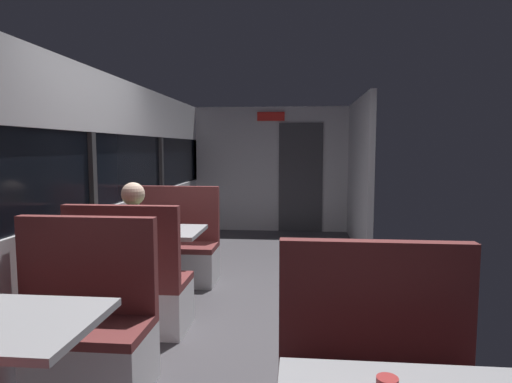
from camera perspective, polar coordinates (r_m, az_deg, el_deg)
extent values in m
cube|color=#423F44|center=(4.31, -1.72, -15.57)|extent=(3.30, 9.20, 0.02)
cube|color=#B2B2B7|center=(4.57, -20.28, -8.31)|extent=(0.08, 8.40, 0.95)
cube|color=#B2B2B7|center=(4.47, -20.97, 11.05)|extent=(0.08, 8.40, 0.60)
cube|color=black|center=(4.45, -20.77, 2.38)|extent=(0.03, 8.40, 0.75)
cube|color=#2D2D30|center=(4.44, -20.42, 2.38)|extent=(0.06, 0.08, 0.75)
cube|color=#2D2D30|center=(6.39, -12.18, 3.52)|extent=(0.06, 0.08, 0.75)
cube|color=#2D2D30|center=(8.42, -7.84, 4.09)|extent=(0.06, 0.08, 0.75)
cube|color=#B2B2B7|center=(8.21, 1.94, 2.88)|extent=(2.90, 0.08, 2.30)
cube|color=#333338|center=(8.16, 5.78, 1.78)|extent=(0.80, 0.04, 2.00)
cube|color=red|center=(8.16, 1.94, 9.67)|extent=(0.50, 0.03, 0.16)
cube|color=#B2B2B7|center=(7.06, 13.16, 2.27)|extent=(0.08, 2.40, 2.30)
cube|color=#99999E|center=(2.50, -30.12, -14.56)|extent=(0.90, 0.70, 0.04)
cube|color=silver|center=(3.22, -22.36, -19.73)|extent=(0.95, 0.50, 0.39)
cube|color=brown|center=(3.13, -22.52, -16.00)|extent=(0.95, 0.50, 0.06)
cube|color=brown|center=(3.20, -20.99, -8.79)|extent=(0.95, 0.08, 0.65)
cylinder|color=#9E9EA3|center=(4.60, -12.66, -9.62)|extent=(0.10, 0.10, 0.70)
cube|color=#99999E|center=(4.52, -12.76, -5.08)|extent=(0.90, 0.70, 0.04)
cube|color=silver|center=(4.06, -15.60, -14.10)|extent=(0.95, 0.50, 0.39)
cube|color=brown|center=(3.99, -15.69, -11.06)|extent=(0.95, 0.50, 0.06)
cube|color=brown|center=(3.71, -17.01, -6.69)|extent=(0.95, 0.08, 0.65)
cube|color=silver|center=(5.25, -10.35, -9.40)|extent=(0.95, 0.50, 0.39)
cube|color=brown|center=(5.20, -10.40, -7.00)|extent=(0.95, 0.50, 0.06)
cube|color=brown|center=(5.33, -9.85, -2.79)|extent=(0.95, 0.08, 0.65)
cube|color=brown|center=(2.34, 15.12, -14.01)|extent=(0.95, 0.08, 0.65)
cube|color=#26262D|center=(4.05, -15.61, -13.70)|extent=(0.30, 0.36, 0.45)
cube|color=#59724C|center=(3.95, -15.55, -6.26)|extent=(0.34, 0.22, 0.60)
sphere|color=beige|center=(3.91, -15.61, -0.31)|extent=(0.20, 0.20, 0.20)
cylinder|color=#59724C|center=(4.18, -17.24, -5.37)|extent=(0.07, 0.28, 0.07)
cylinder|color=#59724C|center=(4.05, -11.99, -5.60)|extent=(0.07, 0.28, 0.07)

